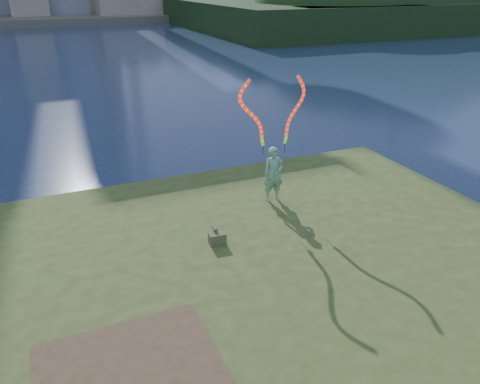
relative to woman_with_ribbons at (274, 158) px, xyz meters
name	(u,v)px	position (x,y,z in m)	size (l,w,h in m)	color
ground	(196,285)	(-3.31, -2.25, -2.20)	(320.00, 320.00, 0.00)	#1B2944
grassy_knoll	(229,331)	(-3.31, -4.54, -1.86)	(20.00, 18.00, 0.80)	#384719
dirt_patch	(131,377)	(-5.51, -5.45, -1.39)	(3.20, 3.00, 0.02)	#47331E
far_shore	(42,15)	(-3.31, 92.75, -1.60)	(320.00, 40.00, 1.20)	#514B3B
wooded_hill	(408,21)	(56.26, 57.71, -2.04)	(78.00, 50.00, 63.00)	black
woman_with_ribbons	(274,158)	(0.00, 0.00, 0.00)	(2.08, 0.49, 4.10)	#1F7430
canvas_bag	(217,238)	(-2.54, -1.80, -1.23)	(0.44, 0.50, 0.40)	#464A29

